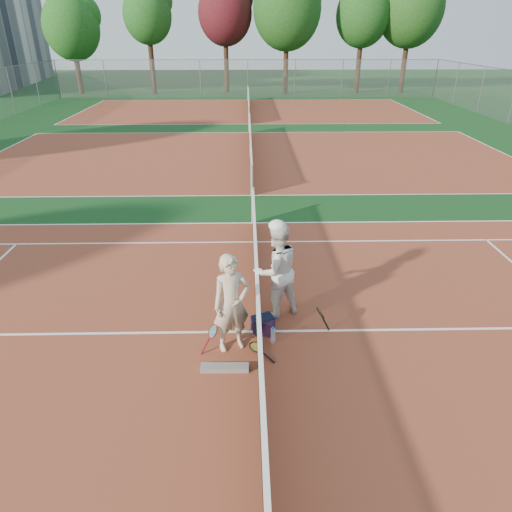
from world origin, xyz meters
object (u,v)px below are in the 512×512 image
Objects in this scene: net_main at (257,309)px; racket_black_held at (320,320)px; racket_spare at (256,348)px; sports_bag_purple at (264,326)px; water_bottle at (273,336)px; player_a at (231,304)px; sports_bag_navy at (263,324)px; player_b at (276,270)px; racket_red at (213,338)px.

net_main is 1.20m from racket_black_held.
sports_bag_purple is (0.16, 0.55, 0.09)m from racket_spare.
racket_black_held is 1.84× the size of water_bottle.
sports_bag_navy is at bearing 18.38° from player_a.
sports_bag_purple is (0.02, -0.08, -0.01)m from sports_bag_navy.
water_bottle is at bearing -65.46° from sports_bag_navy.
player_b reaches higher than racket_red.
racket_black_held is at bearing -107.24° from racket_spare.
water_bottle is (0.15, -0.30, 0.01)m from sports_bag_purple.
net_main is 5.60× the size of player_b.
racket_red is 1.76× the size of water_bottle.
player_b is 1.83m from racket_red.
racket_black_held is at bearing 112.91° from player_b.
sports_bag_purple is (0.59, 0.41, -0.77)m from player_a.
player_b is 1.11m from sports_bag_purple.
racket_red is at bearing -145.75° from net_main.
racket_black_held is 1.54× the size of sports_bag_purple.
racket_spare is at bearing -141.83° from water_bottle.
racket_black_held is 1.41× the size of sports_bag_navy.
racket_spare is (-1.21, -0.54, -0.22)m from racket_black_held.
racket_spare is at bearing -29.95° from racket_red.
sports_bag_purple is (-0.25, -0.68, -0.84)m from player_b.
sports_bag_navy is 0.42m from water_bottle.
water_bottle is (0.31, 0.25, 0.09)m from racket_spare.
water_bottle is (0.74, 0.11, -0.77)m from player_a.
racket_red is at bearing -1.92° from racket_black_held.
sports_bag_navy is at bearing -20.69° from racket_black_held.
player_b is at bearing 65.87° from sports_bag_navy.
water_bottle reaches higher than racket_spare.
sports_bag_navy is at bearing 105.41° from sports_bag_purple.
racket_black_held reaches higher than water_bottle.
racket_spare is at bearing -102.73° from sports_bag_navy.
net_main is 0.37m from sports_bag_navy.
player_a is at bearing -145.13° from sports_bag_purple.
sports_bag_navy is (0.14, 0.62, 0.10)m from racket_spare.
racket_black_held is (1.64, 0.40, -0.64)m from player_a.
racket_black_held reaches higher than sports_bag_purple.
sports_bag_purple is (-1.05, 0.01, -0.13)m from racket_black_held.
racket_black_held is 1.08m from sports_bag_navy.
sports_bag_navy is (0.11, 0.04, -0.36)m from net_main.
racket_spare is (-0.41, -1.23, -0.92)m from player_b.
water_bottle is at bearing 1.93° from racket_black_held.
player_b is (0.38, 0.65, 0.47)m from net_main.
player_a is at bearing 26.27° from player_b.
player_b is at bearing -57.16° from racket_black_held.
player_a is at bearing -2.40° from racket_black_held.
water_bottle is at bearing -13.78° from player_a.
racket_black_held is at bearing -8.32° from player_a.
sports_bag_purple is at bearing -13.71° from net_main.
net_main reaches higher than racket_red.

